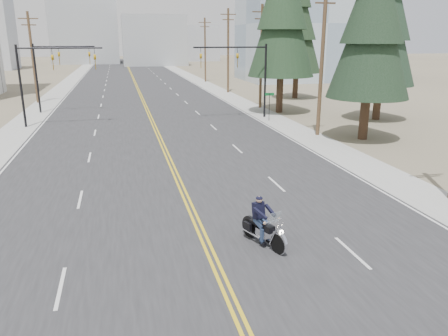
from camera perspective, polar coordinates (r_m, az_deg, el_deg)
name	(u,v)px	position (r m, az deg, el deg)	size (l,w,h in m)	color
road	(135,83)	(79.19, -11.51, 10.79)	(20.00, 200.00, 0.01)	#303033
sidewalk_left	(66,85)	(79.62, -19.92, 10.18)	(3.00, 200.00, 0.01)	#A5A5A0
sidewalk_right	(200,82)	(80.43, -3.15, 11.18)	(3.00, 200.00, 0.01)	#A5A5A0
traffic_mast_left	(44,69)	(41.33, -22.44, 11.82)	(7.10, 0.26, 7.00)	black
traffic_mast_right	(245,66)	(42.54, 2.80, 13.11)	(7.10, 0.26, 7.00)	black
traffic_mast_far	(53,65)	(49.29, -21.48, 12.41)	(6.10, 0.26, 7.00)	black
street_sign	(269,102)	(41.50, 5.96, 8.61)	(0.90, 0.06, 2.62)	black
utility_pole_b	(322,59)	(35.32, 12.68, 13.75)	(2.20, 0.30, 11.50)	brown
utility_pole_c	(261,55)	(49.26, 4.88, 14.46)	(2.20, 0.30, 11.00)	brown
utility_pole_d	(228,50)	(63.68, 0.54, 15.19)	(2.20, 0.30, 11.50)	brown
utility_pole_e	(205,49)	(80.29, -2.48, 15.27)	(2.20, 0.30, 11.00)	brown
utility_pole_left	(33,56)	(57.65, -23.72, 13.21)	(2.20, 0.30, 10.50)	brown
glass_building	(308,25)	(86.18, 10.98, 17.92)	(24.00, 16.00, 20.00)	#9EB5CC
haze_bldg_b	(154,41)	(134.23, -9.14, 16.12)	(18.00, 14.00, 14.00)	#ADB2B7
haze_bldg_c	(275,33)	(126.28, 6.72, 17.11)	(16.00, 12.00, 18.00)	#B7BCC6
haze_bldg_d	(84,20)	(149.18, -17.81, 17.90)	(20.00, 15.00, 26.00)	#ADB2B7
haze_bldg_e	(197,43)	(161.22, -3.60, 15.96)	(14.00, 14.00, 12.00)	#B7BCC6
motorcyclist	(264,222)	(16.36, 5.24, -7.06)	(1.01, 2.36, 1.85)	black
conifer_near	(374,14)	(34.80, 18.97, 18.53)	(6.04, 6.04, 15.99)	#382619
conifer_mid	(386,16)	(44.18, 20.38, 18.09)	(6.15, 6.15, 16.40)	#382619
conifer_tall	(283,4)	(46.44, 7.70, 20.46)	(6.74, 6.74, 18.73)	#382619
conifer_far	(298,22)	(58.28, 9.68, 18.26)	(6.15, 6.15, 16.46)	#382619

